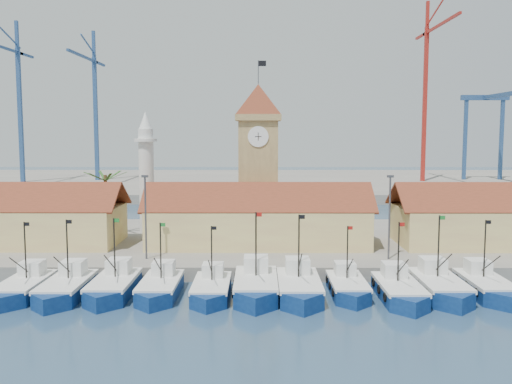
{
  "coord_description": "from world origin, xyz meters",
  "views": [
    {
      "loc": [
        0.1,
        -48.08,
        15.02
      ],
      "look_at": [
        -0.25,
        18.0,
        8.1
      ],
      "focal_mm": 40.0,
      "sensor_mm": 36.0,
      "label": 1
    }
  ],
  "objects_px": {
    "boat_0": "(23,289)",
    "boat_5": "(256,288)",
    "clock_tower": "(258,156)",
    "minaret": "(146,172)"
  },
  "relations": [
    {
      "from": "boat_5",
      "to": "clock_tower",
      "type": "height_order",
      "value": "clock_tower"
    },
    {
      "from": "clock_tower",
      "to": "boat_5",
      "type": "bearing_deg",
      "value": -90.45
    },
    {
      "from": "boat_0",
      "to": "boat_5",
      "type": "distance_m",
      "value": 21.37
    },
    {
      "from": "boat_0",
      "to": "clock_tower",
      "type": "relative_size",
      "value": 0.42
    },
    {
      "from": "boat_0",
      "to": "minaret",
      "type": "bearing_deg",
      "value": 75.44
    },
    {
      "from": "clock_tower",
      "to": "minaret",
      "type": "bearing_deg",
      "value": 172.39
    },
    {
      "from": "boat_0",
      "to": "boat_5",
      "type": "height_order",
      "value": "boat_5"
    },
    {
      "from": "boat_0",
      "to": "minaret",
      "type": "xyz_separation_m",
      "value": [
        6.55,
        25.21,
        8.98
      ]
    },
    {
      "from": "clock_tower",
      "to": "boat_0",
      "type": "bearing_deg",
      "value": -132.87
    },
    {
      "from": "boat_5",
      "to": "boat_0",
      "type": "bearing_deg",
      "value": -179.47
    }
  ]
}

